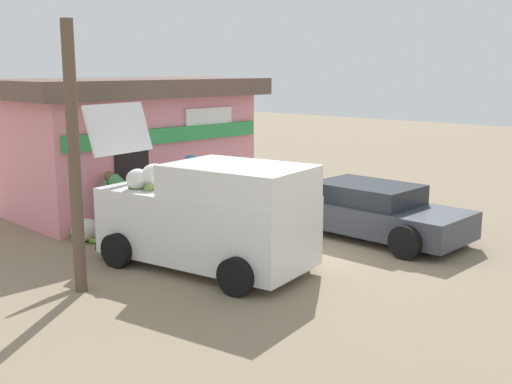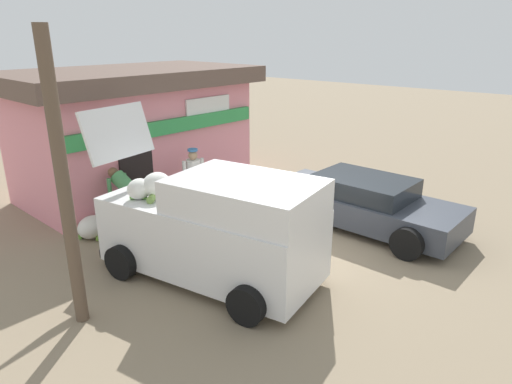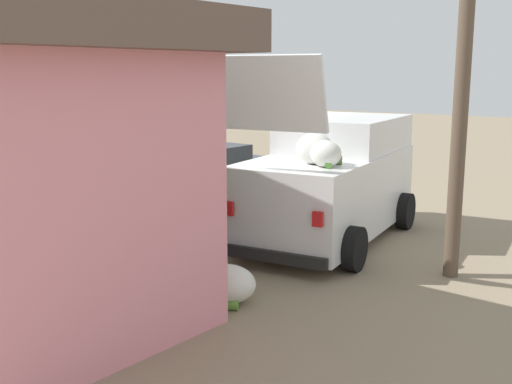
% 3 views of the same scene
% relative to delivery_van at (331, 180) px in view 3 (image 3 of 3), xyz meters
% --- Properties ---
extents(ground_plane, '(60.00, 60.00, 0.00)m').
position_rel_delivery_van_xyz_m(ground_plane, '(2.09, -0.62, -0.99)').
color(ground_plane, gray).
extents(delivery_van, '(2.51, 4.48, 2.95)m').
position_rel_delivery_van_xyz_m(delivery_van, '(0.00, 0.00, 0.00)').
color(delivery_van, white).
rests_on(delivery_van, ground_plane).
extents(parked_sedan, '(2.22, 4.52, 1.17)m').
position_rel_delivery_van_xyz_m(parked_sedan, '(3.86, -0.96, -0.42)').
color(parked_sedan, '#383D47').
rests_on(parked_sedan, ground_plane).
extents(vendor_standing, '(0.55, 0.42, 1.66)m').
position_rel_delivery_van_xyz_m(vendor_standing, '(1.94, 2.57, -0.04)').
color(vendor_standing, '#726047').
rests_on(vendor_standing, ground_plane).
extents(customer_bending, '(0.61, 0.84, 1.40)m').
position_rel_delivery_van_xyz_m(customer_bending, '(0.37, 3.09, -0.11)').
color(customer_bending, navy).
rests_on(customer_bending, ground_plane).
extents(unloaded_banana_pile, '(0.92, 0.94, 0.48)m').
position_rel_delivery_van_xyz_m(unloaded_banana_pile, '(-0.45, 3.35, -0.77)').
color(unloaded_banana_pile, silver).
rests_on(unloaded_banana_pile, ground_plane).
extents(paint_bucket, '(0.28, 0.28, 0.39)m').
position_rel_delivery_van_xyz_m(paint_bucket, '(4.24, 2.56, -0.79)').
color(paint_bucket, blue).
rests_on(paint_bucket, ground_plane).
extents(utility_pole, '(0.20, 0.20, 4.40)m').
position_rel_delivery_van_xyz_m(utility_pole, '(-2.29, 0.74, 1.21)').
color(utility_pole, brown).
rests_on(utility_pole, ground_plane).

